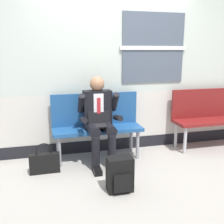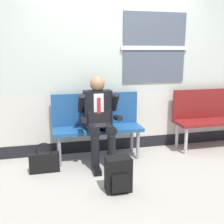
{
  "view_description": "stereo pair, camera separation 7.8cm",
  "coord_description": "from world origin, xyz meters",
  "px_view_note": "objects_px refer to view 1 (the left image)",
  "views": [
    {
      "loc": [
        -1.07,
        -3.3,
        1.57
      ],
      "look_at": [
        -0.17,
        0.15,
        0.75
      ],
      "focal_mm": 42.47,
      "sensor_mm": 36.0,
      "label": 1
    },
    {
      "loc": [
        -0.99,
        -3.32,
        1.57
      ],
      "look_at": [
        -0.17,
        0.15,
        0.75
      ],
      "focal_mm": 42.47,
      "sensor_mm": 36.0,
      "label": 2
    }
  ],
  "objects_px": {
    "backpack": "(120,175)",
    "bench_empty": "(210,114)",
    "person_seated": "(99,118)",
    "handbag": "(45,162)",
    "bench_with_person": "(96,121)"
  },
  "relations": [
    {
      "from": "backpack",
      "to": "bench_empty",
      "type": "bearing_deg",
      "value": 29.75
    },
    {
      "from": "bench_with_person",
      "to": "backpack",
      "type": "height_order",
      "value": "bench_with_person"
    },
    {
      "from": "backpack",
      "to": "handbag",
      "type": "relative_size",
      "value": 0.98
    },
    {
      "from": "bench_empty",
      "to": "backpack",
      "type": "height_order",
      "value": "bench_empty"
    },
    {
      "from": "person_seated",
      "to": "backpack",
      "type": "xyz_separation_m",
      "value": [
        0.05,
        -0.87,
        -0.46
      ]
    },
    {
      "from": "bench_with_person",
      "to": "handbag",
      "type": "height_order",
      "value": "bench_with_person"
    },
    {
      "from": "backpack",
      "to": "handbag",
      "type": "xyz_separation_m",
      "value": [
        -0.83,
        0.69,
        -0.05
      ]
    },
    {
      "from": "bench_empty",
      "to": "handbag",
      "type": "relative_size",
      "value": 3.14
    },
    {
      "from": "bench_with_person",
      "to": "bench_empty",
      "type": "relative_size",
      "value": 1.01
    },
    {
      "from": "backpack",
      "to": "handbag",
      "type": "distance_m",
      "value": 1.08
    },
    {
      "from": "person_seated",
      "to": "bench_empty",
      "type": "bearing_deg",
      "value": 6.08
    },
    {
      "from": "bench_empty",
      "to": "backpack",
      "type": "xyz_separation_m",
      "value": [
        -1.87,
        -1.07,
        -0.36
      ]
    },
    {
      "from": "bench_with_person",
      "to": "person_seated",
      "type": "relative_size",
      "value": 1.06
    },
    {
      "from": "bench_with_person",
      "to": "person_seated",
      "type": "distance_m",
      "value": 0.23
    },
    {
      "from": "person_seated",
      "to": "backpack",
      "type": "distance_m",
      "value": 0.98
    }
  ]
}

